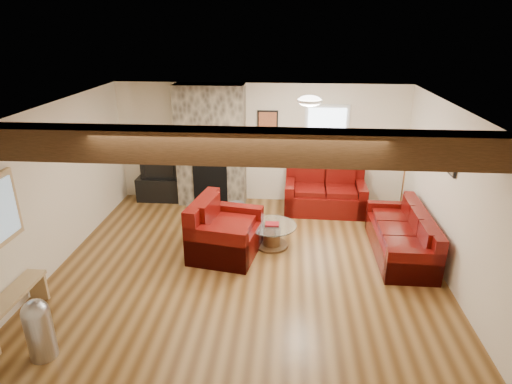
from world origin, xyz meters
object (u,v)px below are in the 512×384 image
Objects in this scene: loveseat at (325,191)px; coffee_table at (272,236)px; television at (160,168)px; armchair_red at (226,228)px; floor_lamp at (407,158)px; sofa_three at (401,233)px; tv_cabinet at (162,189)px.

loveseat reaches higher than coffee_table.
loveseat is 2.00× the size of television.
floor_lamp reaches higher than armchair_red.
floor_lamp is (0.32, 1.38, 0.88)m from sofa_three.
tv_cabinet is at bearing 142.58° from coffee_table.
floor_lamp is at bearing -6.88° from television.
sofa_three is at bearing -2.16° from coffee_table.
television is at bearing 0.00° from tv_cabinet.
tv_cabinet is at bearing 48.38° from armchair_red.
television reaches higher than tv_cabinet.
coffee_table is 2.97m from floor_lamp.
coffee_table is at bearing -152.03° from floor_lamp.
coffee_table is 3.12m from tv_cabinet.
sofa_three is 1.91× the size of tv_cabinet.
sofa_three is at bearing -54.75° from loveseat.
sofa_three is 2.02m from loveseat.
television is (0.00, 0.00, 0.49)m from tv_cabinet.
armchair_red is at bearing -153.56° from floor_lamp.
coffee_table is (0.75, 0.29, -0.26)m from armchair_red.
floor_lamp is (2.45, 1.30, 1.05)m from coffee_table.
tv_cabinet is 0.70× the size of floor_lamp.
television is at bearing -112.76° from sofa_three.
tv_cabinet is at bearing 0.00° from television.
tv_cabinet is (-1.73, 2.19, -0.21)m from armchair_red.
television is (-2.48, 1.90, 0.54)m from coffee_table.
loveseat reaches higher than tv_cabinet.
television reaches higher than sofa_three.
sofa_three is at bearing -103.04° from floor_lamp.
armchair_red is at bearing -131.59° from loveseat.
armchair_red is 0.85m from coffee_table.
sofa_three is 5.03m from television.
tv_cabinet is 1.28× the size of television.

